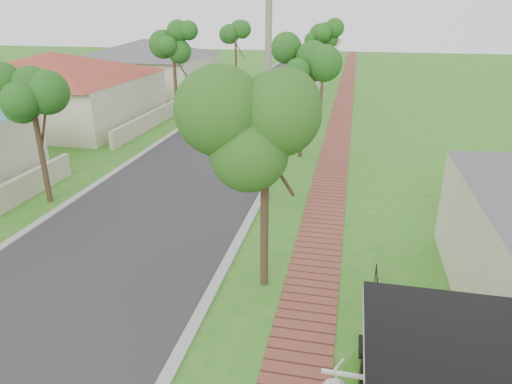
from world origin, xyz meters
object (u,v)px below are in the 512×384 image
Objects in this scene: near_tree at (265,129)px; parked_car_red at (296,92)px; parked_car_white at (307,82)px; utility_pole at (268,96)px.

parked_car_red is at bearing 95.45° from near_tree.
near_tree reaches higher than parked_car_white.
utility_pole is at bearing -80.21° from parked_car_white.
near_tree is 6.06m from utility_pole.
utility_pole reaches higher than parked_car_white.
near_tree is (2.31, -32.77, 3.63)m from parked_car_white.
utility_pole reaches higher than near_tree.
near_tree is (2.62, -27.47, 3.77)m from parked_car_red.
utility_pole reaches higher than parked_car_red.
parked_car_white is at bearing 94.09° from parked_car_red.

